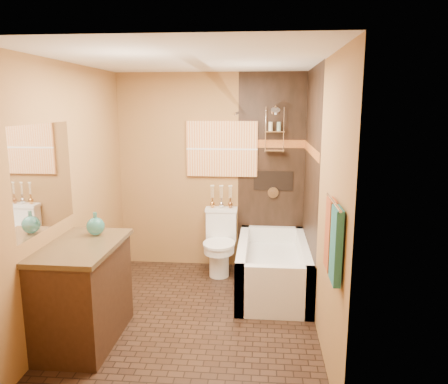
# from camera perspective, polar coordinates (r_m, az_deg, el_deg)

# --- Properties ---
(floor) EXTENTS (3.00, 3.00, 0.00)m
(floor) POSITION_cam_1_polar(r_m,az_deg,el_deg) (4.59, -3.89, -15.95)
(floor) COLOR black
(floor) RESTS_ON ground
(wall_left) EXTENTS (0.02, 3.00, 2.50)m
(wall_left) POSITION_cam_1_polar(r_m,az_deg,el_deg) (4.52, -19.33, -0.20)
(wall_left) COLOR #98653A
(wall_left) RESTS_ON floor
(wall_right) EXTENTS (0.02, 3.00, 2.50)m
(wall_right) POSITION_cam_1_polar(r_m,az_deg,el_deg) (4.15, 12.46, -0.80)
(wall_right) COLOR #98653A
(wall_right) RESTS_ON floor
(wall_back) EXTENTS (2.40, 0.02, 2.50)m
(wall_back) POSITION_cam_1_polar(r_m,az_deg,el_deg) (5.63, -1.70, 2.64)
(wall_back) COLOR #98653A
(wall_back) RESTS_ON floor
(wall_front) EXTENTS (2.40, 0.02, 2.50)m
(wall_front) POSITION_cam_1_polar(r_m,az_deg,el_deg) (2.75, -9.11, -6.95)
(wall_front) COLOR #98653A
(wall_front) RESTS_ON floor
(ceiling) EXTENTS (3.00, 3.00, 0.00)m
(ceiling) POSITION_cam_1_polar(r_m,az_deg,el_deg) (4.10, -4.38, 16.86)
(ceiling) COLOR silver
(ceiling) RESTS_ON wall_back
(alcove_tile_back) EXTENTS (0.85, 0.01, 2.50)m
(alcove_tile_back) POSITION_cam_1_polar(r_m,az_deg,el_deg) (5.58, 6.22, 2.50)
(alcove_tile_back) COLOR black
(alcove_tile_back) RESTS_ON wall_back
(alcove_tile_right) EXTENTS (0.01, 1.50, 2.50)m
(alcove_tile_right) POSITION_cam_1_polar(r_m,az_deg,el_deg) (4.88, 11.23, 1.06)
(alcove_tile_right) COLOR black
(alcove_tile_right) RESTS_ON wall_right
(mosaic_band_back) EXTENTS (0.85, 0.01, 0.10)m
(mosaic_band_back) POSITION_cam_1_polar(r_m,az_deg,el_deg) (5.53, 6.31, 6.27)
(mosaic_band_back) COLOR #9B451C
(mosaic_band_back) RESTS_ON alcove_tile_back
(mosaic_band_right) EXTENTS (0.01, 1.50, 0.10)m
(mosaic_band_right) POSITION_cam_1_polar(r_m,az_deg,el_deg) (4.83, 11.28, 5.39)
(mosaic_band_right) COLOR #9B451C
(mosaic_band_right) RESTS_ON alcove_tile_right
(alcove_niche) EXTENTS (0.50, 0.01, 0.25)m
(alcove_niche) POSITION_cam_1_polar(r_m,az_deg,el_deg) (5.59, 6.46, 1.47)
(alcove_niche) COLOR black
(alcove_niche) RESTS_ON alcove_tile_back
(shower_fixtures) EXTENTS (0.24, 0.33, 1.16)m
(shower_fixtures) POSITION_cam_1_polar(r_m,az_deg,el_deg) (5.42, 6.60, 6.66)
(shower_fixtures) COLOR silver
(shower_fixtures) RESTS_ON floor
(curtain_rod) EXTENTS (0.03, 1.55, 0.03)m
(curtain_rod) POSITION_cam_1_polar(r_m,az_deg,el_deg) (4.78, 2.02, 10.35)
(curtain_rod) COLOR silver
(curtain_rod) RESTS_ON wall_back
(towel_bar) EXTENTS (0.02, 0.55, 0.02)m
(towel_bar) POSITION_cam_1_polar(r_m,az_deg,el_deg) (3.09, 14.13, -1.26)
(towel_bar) COLOR silver
(towel_bar) RESTS_ON wall_right
(towel_teal) EXTENTS (0.05, 0.22, 0.52)m
(towel_teal) POSITION_cam_1_polar(r_m,az_deg,el_deg) (3.04, 14.45, -6.78)
(towel_teal) COLOR #1C5F5C
(towel_teal) RESTS_ON towel_bar
(towel_rust) EXTENTS (0.05, 0.22, 0.52)m
(towel_rust) POSITION_cam_1_polar(r_m,az_deg,el_deg) (3.28, 13.72, -5.37)
(towel_rust) COLOR #9C371C
(towel_rust) RESTS_ON towel_bar
(sunset_painting) EXTENTS (0.90, 0.04, 0.70)m
(sunset_painting) POSITION_cam_1_polar(r_m,az_deg,el_deg) (5.55, -0.28, 5.64)
(sunset_painting) COLOR orange
(sunset_painting) RESTS_ON wall_back
(vanity_mirror) EXTENTS (0.01, 1.00, 0.90)m
(vanity_mirror) POSITION_cam_1_polar(r_m,az_deg,el_deg) (4.01, -22.41, 1.82)
(vanity_mirror) COLOR white
(vanity_mirror) RESTS_ON wall_left
(bathtub) EXTENTS (0.80, 1.50, 0.55)m
(bathtub) POSITION_cam_1_polar(r_m,az_deg,el_deg) (5.14, 6.40, -10.22)
(bathtub) COLOR white
(bathtub) RESTS_ON floor
(toilet) EXTENTS (0.41, 0.60, 0.80)m
(toilet) POSITION_cam_1_polar(r_m,az_deg,el_deg) (5.53, -0.52, -6.53)
(toilet) COLOR white
(toilet) RESTS_ON floor
(vanity) EXTENTS (0.64, 1.04, 0.91)m
(vanity) POSITION_cam_1_polar(r_m,az_deg,el_deg) (4.19, -18.02, -12.39)
(vanity) COLOR black
(vanity) RESTS_ON floor
(teal_bottle) EXTENTS (0.22, 0.22, 0.26)m
(teal_bottle) POSITION_cam_1_polar(r_m,az_deg,el_deg) (4.22, -16.45, -4.00)
(teal_bottle) COLOR #297B72
(teal_bottle) RESTS_ON vanity
(bud_vases) EXTENTS (0.29, 0.06, 0.29)m
(bud_vases) POSITION_cam_1_polar(r_m,az_deg,el_deg) (5.56, -0.35, -0.52)
(bud_vases) COLOR #BB7E3A
(bud_vases) RESTS_ON toilet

